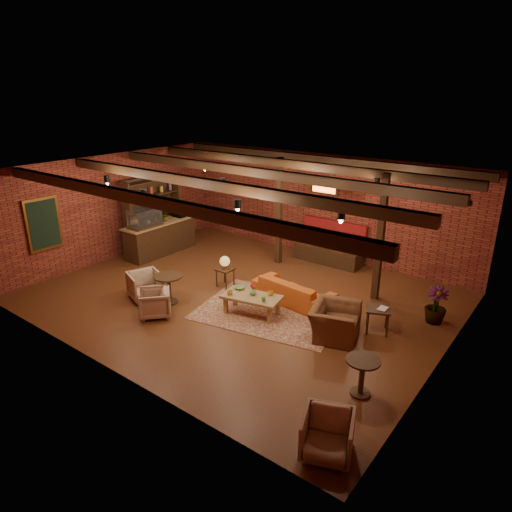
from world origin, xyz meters
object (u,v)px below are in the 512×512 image
Objects in this scene: sofa at (293,291)px; armchair_right at (335,316)px; armchair_b at (155,302)px; side_table_lamp at (225,264)px; coffee_table at (251,298)px; round_table_left at (169,284)px; plant_tall at (441,270)px; armchair_far at (328,433)px; armchair_a at (145,284)px; round_table_right at (362,371)px; side_table_book at (378,310)px.

sofa is 1.84m from armchair_right.
armchair_b is at bearing 97.60° from armchair_right.
side_table_lamp is at bearing 127.24° from armchair_b.
coffee_table is at bearing 82.20° from armchair_b.
round_table_left is 6.37m from plant_tall.
sofa is 3.38m from armchair_b.
armchair_far is (3.59, -2.84, -0.04)m from coffee_table.
round_table_right is at bearing -71.19° from armchair_a.
armchair_right reaches higher than sofa.
armchair_b is at bearing -177.73° from round_table_right.
sofa is 5.04m from armchair_far.
sofa is 3.12× the size of side_table_book.
armchair_a is (-1.12, -1.79, -0.27)m from side_table_lamp.
round_table_right is at bearing -5.08° from round_table_left.
coffee_table is 2.04× the size of round_table_left.
plant_tall reaches higher than round_table_right.
sofa is 1.92× the size of armchair_right.
armchair_a is at bearing -165.29° from armchair_b.
plant_tall reaches higher than sofa.
round_table_left is 0.74m from armchair_b.
side_table_book is 0.96× the size of round_table_right.
round_table_right is (3.38, -1.24, 0.05)m from coffee_table.
armchair_right reaches higher than coffee_table.
armchair_b is at bearing -96.45° from armchair_a.
plant_tall is at bearing -155.90° from sofa.
round_table_left is 5.03m from side_table_book.
armchair_b is (-0.21, -2.27, -0.30)m from side_table_lamp.
armchair_right is (3.82, 1.69, 0.13)m from armchair_b.
sofa is at bearing 177.26° from side_table_book.
coffee_table is 1.34× the size of armchair_right.
armchair_right reaches higher than round_table_right.
armchair_a is 1.03m from armchair_b.
armchair_far reaches higher than side_table_book.
round_table_right reaches higher than sofa.
side_table_book is at bearing 20.33° from coffee_table.
armchair_right is at bearing 94.96° from armchair_far.
side_table_book is at bearing -48.41° from armchair_a.
armchair_far reaches higher than coffee_table.
armchair_a reaches higher than armchair_far.
sofa is at bearing -34.87° from armchair_a.
sofa is at bearing 37.43° from round_table_left.
side_table_lamp is 5.34m from plant_tall.
armchair_far is (5.59, -2.07, -0.11)m from round_table_left.
side_table_book is 3.95m from armchair_far.
round_table_right is (4.92, -2.07, -0.18)m from side_table_lamp.
armchair_right is 0.43× the size of plant_tall.
armchair_right is at bearing -54.25° from armchair_a.
armchair_right is at bearing 13.90° from round_table_left.
coffee_table is 3.61m from round_table_right.
side_table_lamp is 2.13m from armchair_a.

